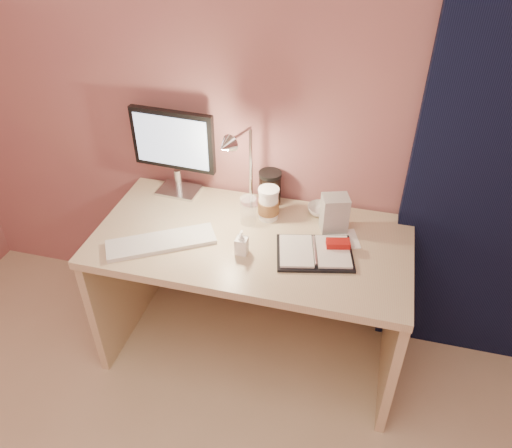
% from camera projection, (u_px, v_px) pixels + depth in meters
% --- Properties ---
extents(room, '(3.50, 3.50, 3.50)m').
position_uv_depth(room, '(498.00, 150.00, 2.02)').
color(room, '#C6B28E').
rests_on(room, ground).
extents(desk, '(1.40, 0.70, 0.73)m').
position_uv_depth(desk, '(256.00, 266.00, 2.40)').
color(desk, '#C7B98D').
rests_on(desk, ground).
extents(monitor, '(0.41, 0.16, 0.44)m').
position_uv_depth(monitor, '(174.00, 145.00, 2.36)').
color(monitor, silver).
rests_on(monitor, desk).
extents(keyboard, '(0.47, 0.36, 0.02)m').
position_uv_depth(keyboard, '(161.00, 242.00, 2.17)').
color(keyboard, silver).
rests_on(keyboard, desk).
extents(planner, '(0.37, 0.31, 0.05)m').
position_uv_depth(planner, '(317.00, 252.00, 2.11)').
color(planner, black).
rests_on(planner, desk).
extents(paper_a, '(0.18, 0.18, 0.00)m').
position_uv_depth(paper_a, '(342.00, 239.00, 2.20)').
color(paper_a, white).
rests_on(paper_a, desk).
extents(coffee_cup, '(0.10, 0.10, 0.16)m').
position_uv_depth(coffee_cup, '(268.00, 204.00, 2.29)').
color(coffee_cup, white).
rests_on(coffee_cup, desk).
extents(clear_cup, '(0.07, 0.07, 0.13)m').
position_uv_depth(clear_cup, '(248.00, 210.00, 2.27)').
color(clear_cup, white).
rests_on(clear_cup, desk).
extents(bowl, '(0.15, 0.15, 0.04)m').
position_uv_depth(bowl, '(320.00, 210.00, 2.35)').
color(bowl, silver).
rests_on(bowl, desk).
extents(lotion_bottle, '(0.05, 0.05, 0.11)m').
position_uv_depth(lotion_bottle, '(242.00, 242.00, 2.09)').
color(lotion_bottle, white).
rests_on(lotion_bottle, desk).
extents(dark_jar, '(0.11, 0.11, 0.15)m').
position_uv_depth(dark_jar, '(270.00, 189.00, 2.39)').
color(dark_jar, black).
rests_on(dark_jar, desk).
extents(product_box, '(0.14, 0.12, 0.17)m').
position_uv_depth(product_box, '(334.00, 213.00, 2.21)').
color(product_box, silver).
rests_on(product_box, desk).
extents(desk_lamp, '(0.16, 0.27, 0.43)m').
position_uv_depth(desk_lamp, '(253.00, 167.00, 2.17)').
color(desk_lamp, silver).
rests_on(desk_lamp, desk).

